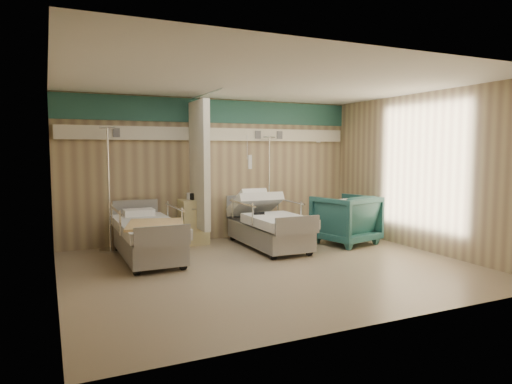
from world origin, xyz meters
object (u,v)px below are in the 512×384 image
(bed_right, at_px, (268,231))
(iv_stand_left, at_px, (110,226))
(visitor_armchair, at_px, (346,219))
(iv_stand_right, at_px, (269,216))
(bed_left, at_px, (148,240))
(bedside_cabinet, at_px, (194,222))

(bed_right, relative_size, iv_stand_left, 0.99)
(visitor_armchair, xyz_separation_m, iv_stand_right, (-0.99, 1.29, -0.05))
(bed_left, xyz_separation_m, bedside_cabinet, (1.05, 0.90, 0.11))
(bed_left, bearing_deg, bed_right, 0.00)
(bedside_cabinet, height_order, iv_stand_right, iv_stand_right)
(bed_right, xyz_separation_m, iv_stand_right, (0.50, 0.98, 0.11))
(bed_left, distance_m, visitor_armchair, 3.71)
(bed_right, distance_m, bed_left, 2.20)
(bed_left, xyz_separation_m, iv_stand_left, (-0.48, 0.91, 0.13))
(bedside_cabinet, height_order, visitor_armchair, visitor_armchair)
(bedside_cabinet, bearing_deg, visitor_armchair, -24.65)
(visitor_armchair, distance_m, iv_stand_right, 1.63)
(bed_left, bearing_deg, bedside_cabinet, 40.60)
(bed_left, distance_m, bedside_cabinet, 1.39)
(bedside_cabinet, height_order, iv_stand_left, iv_stand_left)
(bed_right, relative_size, bed_left, 1.00)
(iv_stand_right, bearing_deg, iv_stand_left, -178.68)
(visitor_armchair, xyz_separation_m, iv_stand_left, (-4.17, 1.22, -0.02))
(visitor_armchair, relative_size, iv_stand_left, 0.47)
(bedside_cabinet, distance_m, iv_stand_right, 1.65)
(bed_right, xyz_separation_m, visitor_armchair, (1.49, -0.31, 0.16))
(bedside_cabinet, bearing_deg, iv_stand_right, 2.78)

